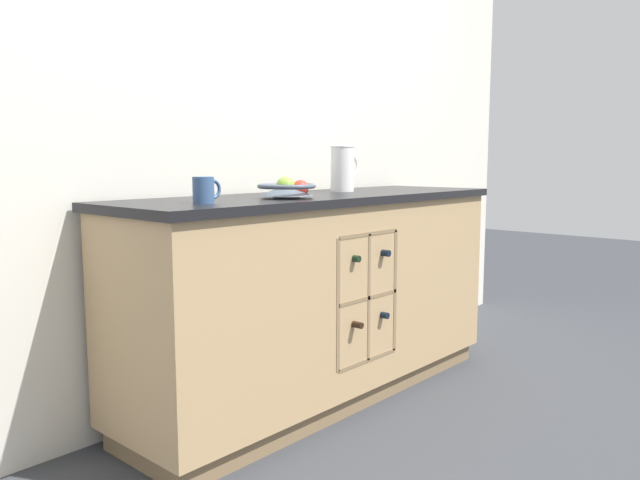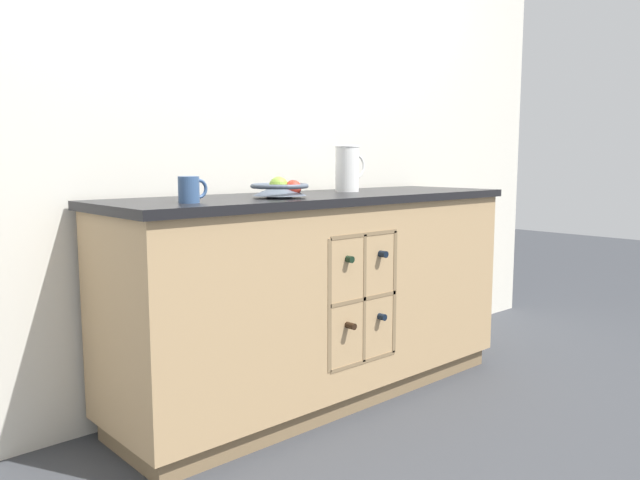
{
  "view_description": "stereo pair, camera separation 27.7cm",
  "coord_description": "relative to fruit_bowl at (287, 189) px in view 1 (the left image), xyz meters",
  "views": [
    {
      "loc": [
        -2.05,
        -1.84,
        1.08
      ],
      "look_at": [
        0.0,
        0.0,
        0.72
      ],
      "focal_mm": 35.0,
      "sensor_mm": 36.0,
      "label": 1
    },
    {
      "loc": [
        -1.86,
        -2.03,
        1.08
      ],
      "look_at": [
        0.0,
        0.0,
        0.72
      ],
      "focal_mm": 35.0,
      "sensor_mm": 36.0,
      "label": 2
    }
  ],
  "objects": [
    {
      "name": "ceramic_mug",
      "position": [
        -0.42,
        -0.01,
        0.01
      ],
      "size": [
        0.11,
        0.07,
        0.09
      ],
      "color": "#385684",
      "rests_on": "kitchen_island"
    },
    {
      "name": "kitchen_island",
      "position": [
        0.3,
        0.1,
        -0.49
      ],
      "size": [
        1.99,
        0.62,
        0.93
      ],
      "color": "olive",
      "rests_on": "ground_plane"
    },
    {
      "name": "fruit_bowl",
      "position": [
        0.0,
        0.0,
        0.0
      ],
      "size": [
        0.23,
        0.23,
        0.08
      ],
      "color": "#4C5666",
      "rests_on": "kitchen_island"
    },
    {
      "name": "back_wall",
      "position": [
        0.3,
        0.45,
        0.31
      ],
      "size": [
        4.4,
        0.06,
        2.55
      ],
      "primitive_type": "cube",
      "color": "silver",
      "rests_on": "ground_plane"
    },
    {
      "name": "white_pitcher",
      "position": [
        0.55,
        0.18,
        0.07
      ],
      "size": [
        0.18,
        0.12,
        0.22
      ],
      "color": "white",
      "rests_on": "kitchen_island"
    },
    {
      "name": "ground_plane",
      "position": [
        0.3,
        0.1,
        -0.97
      ],
      "size": [
        14.0,
        14.0,
        0.0
      ],
      "primitive_type": "plane",
      "color": "#383A3F"
    }
  ]
}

